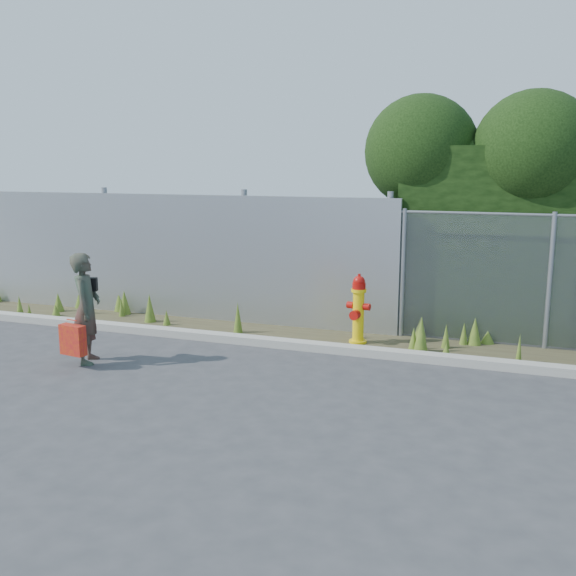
# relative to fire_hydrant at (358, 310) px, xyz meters

# --- Properties ---
(ground) EXTENTS (80.00, 80.00, 0.00)m
(ground) POSITION_rel_fire_hydrant_xyz_m (-0.50, -2.35, -0.53)
(ground) COLOR #39393C
(ground) RESTS_ON ground
(curb) EXTENTS (16.00, 0.22, 0.12)m
(curb) POSITION_rel_fire_hydrant_xyz_m (-0.50, -0.55, -0.47)
(curb) COLOR #A6A296
(curb) RESTS_ON ground
(weed_strip) EXTENTS (16.00, 1.35, 0.55)m
(weed_strip) POSITION_rel_fire_hydrant_xyz_m (-0.75, 0.17, -0.40)
(weed_strip) COLOR #413B25
(weed_strip) RESTS_ON ground
(corrugated_fence) EXTENTS (8.50, 0.21, 2.30)m
(corrugated_fence) POSITION_rel_fire_hydrant_xyz_m (-3.75, 0.65, 0.57)
(corrugated_fence) COLOR #A6A8AC
(corrugated_fence) RESTS_ON ground
(fire_hydrant) EXTENTS (0.37, 0.33, 1.09)m
(fire_hydrant) POSITION_rel_fire_hydrant_xyz_m (0.00, 0.00, 0.00)
(fire_hydrant) COLOR yellow
(fire_hydrant) RESTS_ON ground
(woman) EXTENTS (0.55, 0.66, 1.54)m
(woman) POSITION_rel_fire_hydrant_xyz_m (-3.32, -2.15, 0.24)
(woman) COLOR #0F6144
(woman) RESTS_ON ground
(red_tote_bag) EXTENTS (0.37, 0.14, 0.49)m
(red_tote_bag) POSITION_rel_fire_hydrant_xyz_m (-3.35, -2.44, -0.14)
(red_tote_bag) COLOR #B30A20
(black_shoulder_bag) EXTENTS (0.25, 0.10, 0.19)m
(black_shoulder_bag) POSITION_rel_fire_hydrant_xyz_m (-3.35, -2.05, 0.55)
(black_shoulder_bag) COLOR black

